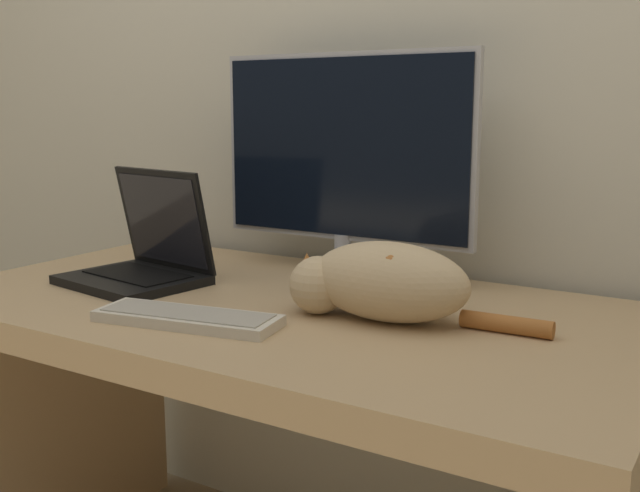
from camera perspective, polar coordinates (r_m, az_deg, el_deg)
The scene contains 6 objects.
wall_back at distance 1.88m, azimuth 4.91°, elevation 14.72°, with size 6.40×0.06×2.60m.
desk at distance 1.59m, azimuth -2.99°, elevation -9.96°, with size 1.48×0.79×0.77m.
monitor at distance 1.73m, azimuth 1.82°, elevation 6.42°, with size 0.64×0.21×0.51m.
laptop at distance 1.74m, azimuth -13.37°, elevation -1.06°, with size 0.32×0.28×0.25m.
external_keyboard at distance 1.41m, azimuth -10.07°, elevation -5.40°, with size 0.36×0.17×0.02m.
cat at distance 1.40m, azimuth 4.65°, elevation -2.65°, with size 0.49×0.18×0.15m.
Camera 1 is at (0.85, -0.83, 1.17)m, focal length 42.00 mm.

